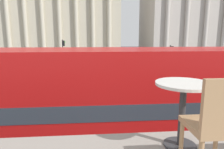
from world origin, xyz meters
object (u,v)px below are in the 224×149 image
traffic_light_far (63,51)px  pedestrian_yellow (95,57)px  traffic_light_mid (171,58)px  pedestrian_olive (49,59)px  cafe_chair_0 (217,124)px  traffic_light_near (192,75)px  double_decker_bus (144,105)px  pedestrian_black (116,58)px  pedestrian_blue (97,64)px  plaza_building_right (199,6)px  cafe_dining_table (183,100)px  plaza_building_left (64,8)px

traffic_light_far → pedestrian_yellow: 10.84m
traffic_light_mid → pedestrian_olive: traffic_light_mid is taller
traffic_light_mid → pedestrian_yellow: traffic_light_mid is taller
cafe_chair_0 → traffic_light_near: cafe_chair_0 is taller
double_decker_bus → traffic_light_far: size_ratio=2.44×
cafe_chair_0 → pedestrian_olive: (-8.47, 31.44, -2.76)m
cafe_chair_0 → pedestrian_black: cafe_chair_0 is taller
double_decker_bus → pedestrian_black: double_decker_bus is taller
traffic_light_mid → pedestrian_blue: size_ratio=2.05×
traffic_light_near → traffic_light_mid: traffic_light_mid is taller
pedestrian_blue → pedestrian_yellow: (-0.33, 10.15, -0.02)m
traffic_light_far → traffic_light_near: bearing=-55.5°
double_decker_bus → pedestrian_blue: (-1.31, 20.02, -1.23)m
pedestrian_yellow → cafe_chair_0: bearing=35.7°
pedestrian_olive → pedestrian_yellow: size_ratio=0.97×
plaza_building_right → traffic_light_far: bearing=-140.5°
double_decker_bus → pedestrian_blue: size_ratio=5.61×
plaza_building_right → traffic_light_mid: 39.42m
pedestrian_yellow → traffic_light_mid: bearing=57.5°
cafe_dining_table → pedestrian_black: (2.60, 32.52, -2.77)m
double_decker_bus → pedestrian_yellow: bearing=100.0°
traffic_light_mid → cafe_chair_0: bearing=-110.0°
plaza_building_right → traffic_light_far: plaza_building_right is taller
double_decker_bus → traffic_light_mid: double_decker_bus is taller
double_decker_bus → plaza_building_left: 46.30m
pedestrian_olive → pedestrian_blue: size_ratio=0.95×
cafe_chair_0 → pedestrian_blue: cafe_chair_0 is taller
cafe_chair_0 → traffic_light_far: traffic_light_far is taller
traffic_light_far → traffic_light_mid: bearing=-32.3°
pedestrian_olive → traffic_light_mid: bearing=0.2°
plaza_building_right → pedestrian_yellow: bearing=-150.0°
traffic_light_far → pedestrian_black: traffic_light_far is taller
plaza_building_right → traffic_light_near: size_ratio=8.50×
cafe_chair_0 → traffic_light_near: size_ratio=0.27×
plaza_building_right → traffic_light_near: bearing=-117.5°
traffic_light_mid → pedestrian_black: traffic_light_mid is taller
cafe_dining_table → pedestrian_olive: (-8.44, 30.88, -2.78)m
traffic_light_far → pedestrian_blue: 4.66m
cafe_chair_0 → pedestrian_olive: bearing=97.9°
traffic_light_far → pedestrian_olive: size_ratio=2.43×
traffic_light_far → pedestrian_olive: traffic_light_far is taller
plaza_building_left → pedestrian_olive: plaza_building_left is taller
plaza_building_left → traffic_light_mid: bearing=-65.1°
cafe_chair_0 → traffic_light_far: size_ratio=0.22×
pedestrian_blue → cafe_dining_table: bearing=115.3°
double_decker_bus → pedestrian_yellow: double_decker_bus is taller
pedestrian_olive → traffic_light_far: bearing=-19.6°
plaza_building_left → plaza_building_right: (34.15, 1.21, 1.06)m
cafe_dining_table → traffic_light_mid: bearing=69.3°
cafe_dining_table → plaza_building_right: size_ratio=0.03×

